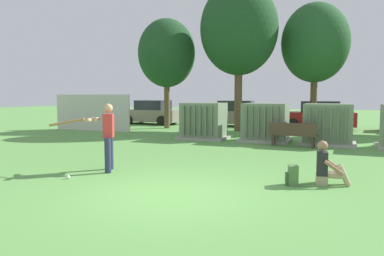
{
  "coord_description": "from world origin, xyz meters",
  "views": [
    {
      "loc": [
        3.07,
        -6.49,
        1.95
      ],
      "look_at": [
        -0.99,
        3.5,
        1.0
      ],
      "focal_mm": 34.75,
      "sensor_mm": 36.0,
      "label": 1
    }
  ],
  "objects_px": {
    "transformer_mid_east": "(328,125)",
    "backpack": "(292,175)",
    "batter": "(106,133)",
    "parked_car_left_of_center": "(234,114)",
    "parked_car_right_of_center": "(317,116)",
    "parked_car_leftmost": "(152,113)",
    "transformer_west": "(204,121)",
    "transformer_mid_west": "(265,123)",
    "park_bench": "(293,133)",
    "seated_spectator": "(327,167)",
    "sports_ball": "(68,177)"
  },
  "relations": [
    {
      "from": "park_bench",
      "to": "backpack",
      "type": "relative_size",
      "value": 4.18
    },
    {
      "from": "park_bench",
      "to": "seated_spectator",
      "type": "height_order",
      "value": "seated_spectator"
    },
    {
      "from": "transformer_mid_east",
      "to": "parked_car_leftmost",
      "type": "distance_m",
      "value": 13.57
    },
    {
      "from": "transformer_mid_east",
      "to": "park_bench",
      "type": "xyz_separation_m",
      "value": [
        -1.22,
        -1.1,
        -0.25
      ]
    },
    {
      "from": "batter",
      "to": "parked_car_left_of_center",
      "type": "distance_m",
      "value": 15.07
    },
    {
      "from": "transformer_mid_east",
      "to": "parked_car_left_of_center",
      "type": "height_order",
      "value": "same"
    },
    {
      "from": "transformer_mid_west",
      "to": "backpack",
      "type": "bearing_deg",
      "value": -74.69
    },
    {
      "from": "parked_car_left_of_center",
      "to": "parked_car_right_of_center",
      "type": "height_order",
      "value": "same"
    },
    {
      "from": "transformer_mid_east",
      "to": "backpack",
      "type": "bearing_deg",
      "value": -93.45
    },
    {
      "from": "batter",
      "to": "parked_car_right_of_center",
      "type": "xyz_separation_m",
      "value": [
        4.24,
        14.93,
        -0.22
      ]
    },
    {
      "from": "parked_car_left_of_center",
      "to": "parked_car_right_of_center",
      "type": "distance_m",
      "value": 5.06
    },
    {
      "from": "transformer_mid_west",
      "to": "parked_car_left_of_center",
      "type": "height_order",
      "value": "same"
    },
    {
      "from": "transformer_mid_west",
      "to": "backpack",
      "type": "relative_size",
      "value": 4.77
    },
    {
      "from": "transformer_west",
      "to": "parked_car_right_of_center",
      "type": "xyz_separation_m",
      "value": [
        4.4,
        7.31,
        -0.04
      ]
    },
    {
      "from": "transformer_mid_east",
      "to": "park_bench",
      "type": "bearing_deg",
      "value": -137.97
    },
    {
      "from": "parked_car_right_of_center",
      "to": "transformer_west",
      "type": "bearing_deg",
      "value": -121.02
    },
    {
      "from": "transformer_west",
      "to": "parked_car_left_of_center",
      "type": "height_order",
      "value": "same"
    },
    {
      "from": "park_bench",
      "to": "parked_car_leftmost",
      "type": "xyz_separation_m",
      "value": [
        -10.4,
        8.11,
        0.22
      ]
    },
    {
      "from": "batter",
      "to": "seated_spectator",
      "type": "relative_size",
      "value": 1.81
    },
    {
      "from": "transformer_west",
      "to": "transformer_mid_west",
      "type": "relative_size",
      "value": 1.0
    },
    {
      "from": "backpack",
      "to": "parked_car_leftmost",
      "type": "bearing_deg",
      "value": 127.9
    },
    {
      "from": "transformer_mid_east",
      "to": "sports_ball",
      "type": "distance_m",
      "value": 10.25
    },
    {
      "from": "sports_ball",
      "to": "parked_car_left_of_center",
      "type": "bearing_deg",
      "value": 91.81
    },
    {
      "from": "batter",
      "to": "parked_car_left_of_center",
      "type": "relative_size",
      "value": 0.4
    },
    {
      "from": "parked_car_leftmost",
      "to": "transformer_west",
      "type": "bearing_deg",
      "value": -47.51
    },
    {
      "from": "park_bench",
      "to": "seated_spectator",
      "type": "distance_m",
      "value": 6.04
    },
    {
      "from": "park_bench",
      "to": "seated_spectator",
      "type": "xyz_separation_m",
      "value": [
        1.46,
        -5.86,
        -0.16
      ]
    },
    {
      "from": "sports_ball",
      "to": "parked_car_left_of_center",
      "type": "xyz_separation_m",
      "value": [
        -0.51,
        16.16,
        0.71
      ]
    },
    {
      "from": "transformer_mid_east",
      "to": "backpack",
      "type": "distance_m",
      "value": 7.38
    },
    {
      "from": "transformer_mid_east",
      "to": "parked_car_right_of_center",
      "type": "height_order",
      "value": "same"
    },
    {
      "from": "sports_ball",
      "to": "parked_car_right_of_center",
      "type": "relative_size",
      "value": 0.02
    },
    {
      "from": "parked_car_right_of_center",
      "to": "backpack",
      "type": "bearing_deg",
      "value": -88.45
    },
    {
      "from": "seated_spectator",
      "to": "parked_car_right_of_center",
      "type": "height_order",
      "value": "parked_car_right_of_center"
    },
    {
      "from": "sports_ball",
      "to": "seated_spectator",
      "type": "xyz_separation_m",
      "value": [
        5.63,
        1.73,
        0.33
      ]
    },
    {
      "from": "transformer_mid_east",
      "to": "backpack",
      "type": "relative_size",
      "value": 4.77
    },
    {
      "from": "batter",
      "to": "parked_car_right_of_center",
      "type": "height_order",
      "value": "batter"
    },
    {
      "from": "seated_spectator",
      "to": "parked_car_leftmost",
      "type": "height_order",
      "value": "parked_car_leftmost"
    },
    {
      "from": "batter",
      "to": "backpack",
      "type": "xyz_separation_m",
      "value": [
        4.63,
        0.23,
        -0.76
      ]
    },
    {
      "from": "batter",
      "to": "backpack",
      "type": "distance_m",
      "value": 4.7
    },
    {
      "from": "parked_car_leftmost",
      "to": "parked_car_left_of_center",
      "type": "bearing_deg",
      "value": 4.59
    },
    {
      "from": "sports_ball",
      "to": "parked_car_left_of_center",
      "type": "distance_m",
      "value": 16.18
    },
    {
      "from": "parked_car_left_of_center",
      "to": "transformer_mid_east",
      "type": "bearing_deg",
      "value": -51.74
    },
    {
      "from": "transformer_mid_west",
      "to": "seated_spectator",
      "type": "xyz_separation_m",
      "value": [
        2.74,
        -7.13,
        -0.41
      ]
    },
    {
      "from": "park_bench",
      "to": "seated_spectator",
      "type": "relative_size",
      "value": 1.91
    },
    {
      "from": "transformer_mid_east",
      "to": "parked_car_right_of_center",
      "type": "relative_size",
      "value": 0.48
    },
    {
      "from": "parked_car_left_of_center",
      "to": "parked_car_right_of_center",
      "type": "relative_size",
      "value": 0.99
    },
    {
      "from": "parked_car_left_of_center",
      "to": "sports_ball",
      "type": "bearing_deg",
      "value": -88.19
    },
    {
      "from": "transformer_west",
      "to": "transformer_mid_east",
      "type": "height_order",
      "value": "same"
    },
    {
      "from": "transformer_west",
      "to": "batter",
      "type": "height_order",
      "value": "batter"
    },
    {
      "from": "transformer_west",
      "to": "parked_car_left_of_center",
      "type": "xyz_separation_m",
      "value": [
        -0.66,
        7.43,
        -0.04
      ]
    }
  ]
}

